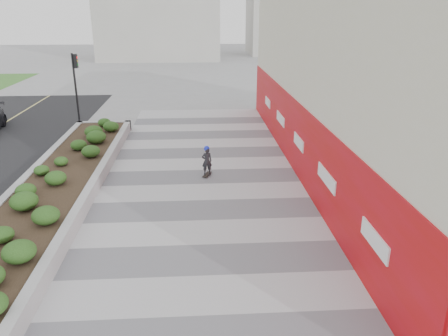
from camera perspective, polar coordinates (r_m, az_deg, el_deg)
The scene contains 7 objects.
ground at distance 11.04m, azimuth -2.05°, elevation -16.78°, with size 160.00×160.00×0.00m, color gray.
walkway at distance 13.56m, azimuth -2.43°, elevation -9.13°, with size 8.00×36.00×0.01m, color #A8A8AD.
building at distance 19.37m, azimuth 18.47°, elevation 11.28°, with size 6.04×24.08×8.00m.
planter at distance 17.81m, azimuth -20.76°, elevation -1.63°, with size 3.00×18.00×0.90m.
traffic_signal_near at distance 27.52m, azimuth -18.79°, elevation 11.04°, with size 0.33×0.28×4.20m.
manhole_cover at distance 13.57m, azimuth -0.30°, elevation -9.08°, with size 0.44×0.44×0.01m, color #595654.
skateboarder at distance 18.13m, azimuth -2.25°, elevation 0.95°, with size 0.47×0.74×1.32m.
Camera 1 is at (-0.18, -8.82, 6.64)m, focal length 35.00 mm.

